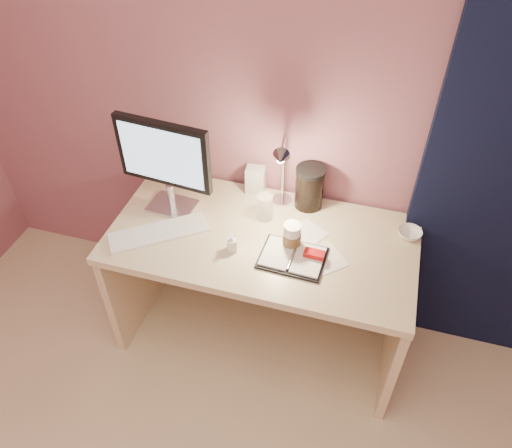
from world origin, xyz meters
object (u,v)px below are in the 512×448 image
(planner, at_px, (294,257))
(clear_cup, at_px, (265,207))
(keyboard, at_px, (159,233))
(dark_jar, at_px, (309,189))
(product_box, at_px, (255,180))
(desk_lamp, at_px, (275,171))
(monitor, at_px, (165,159))
(coffee_cup, at_px, (292,237))
(bowl, at_px, (410,234))
(desk, at_px, (266,259))
(lotion_bottle, at_px, (232,242))

(planner, relative_size, clear_cup, 2.22)
(keyboard, distance_m, dark_jar, 0.74)
(dark_jar, xyz_separation_m, product_box, (-0.28, 0.03, -0.03))
(product_box, relative_size, desk_lamp, 0.34)
(monitor, height_order, desk_lamp, monitor)
(keyboard, xyz_separation_m, dark_jar, (0.61, 0.40, 0.09))
(clear_cup, height_order, product_box, product_box)
(keyboard, distance_m, coffee_cup, 0.61)
(product_box, bearing_deg, keyboard, -134.02)
(keyboard, distance_m, planner, 0.63)
(planner, height_order, product_box, product_box)
(keyboard, bearing_deg, bowl, -20.76)
(clear_cup, bearing_deg, desk, -68.07)
(bowl, height_order, dark_jar, dark_jar)
(clear_cup, height_order, desk_lamp, desk_lamp)
(lotion_bottle, height_order, desk_lamp, desk_lamp)
(monitor, distance_m, clear_cup, 0.51)
(coffee_cup, bearing_deg, monitor, 170.89)
(product_box, xyz_separation_m, desk_lamp, (0.14, -0.15, 0.19))
(monitor, relative_size, keyboard, 1.07)
(desk, height_order, lotion_bottle, lotion_bottle)
(bowl, bearing_deg, desk_lamp, -177.49)
(desk, xyz_separation_m, planner, (0.17, -0.17, 0.24))
(bowl, distance_m, dark_jar, 0.51)
(desk, bearing_deg, monitor, 179.81)
(lotion_bottle, bearing_deg, coffee_cup, 20.48)
(coffee_cup, xyz_separation_m, bowl, (0.50, 0.21, -0.04))
(monitor, distance_m, coffee_cup, 0.66)
(clear_cup, relative_size, bowl, 1.21)
(desk_lamp, bearing_deg, keyboard, -157.20)
(bowl, relative_size, lotion_bottle, 1.19)
(coffee_cup, bearing_deg, lotion_bottle, -159.52)
(lotion_bottle, xyz_separation_m, product_box, (-0.02, 0.43, 0.02))
(desk, bearing_deg, desk_lamp, 81.92)
(keyboard, bearing_deg, planner, -34.22)
(keyboard, bearing_deg, desk, -13.83)
(desk, distance_m, coffee_cup, 0.33)
(keyboard, xyz_separation_m, clear_cup, (0.44, 0.25, 0.06))
(planner, xyz_separation_m, clear_cup, (-0.20, 0.22, 0.05))
(dark_jar, bearing_deg, planner, -87.25)
(desk, xyz_separation_m, keyboard, (-0.46, -0.19, 0.23))
(bowl, xyz_separation_m, product_box, (-0.77, 0.12, 0.05))
(planner, bearing_deg, monitor, 167.55)
(desk, bearing_deg, lotion_bottle, -118.97)
(planner, xyz_separation_m, desk_lamp, (-0.16, 0.26, 0.25))
(monitor, height_order, dark_jar, monitor)
(keyboard, relative_size, dark_jar, 2.32)
(desk_lamp, bearing_deg, planner, -65.81)
(monitor, distance_m, product_box, 0.48)
(keyboard, bearing_deg, lotion_bottle, -36.39)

